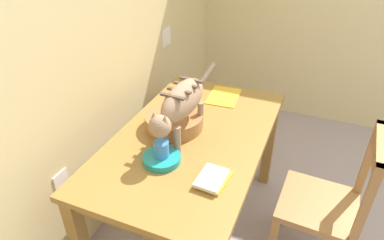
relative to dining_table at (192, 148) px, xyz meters
name	(u,v)px	position (x,y,z in m)	size (l,w,h in m)	color
wall_rear	(86,37)	(0.00, 0.63, 0.58)	(4.24, 0.11, 2.50)	#DBC688
dining_table	(192,148)	(0.00, 0.00, 0.00)	(1.38, 0.81, 0.76)	olive
cat	(181,104)	(-0.06, 0.04, 0.32)	(0.71, 0.17, 0.33)	#9A7A5E
saucer_bowl	(162,158)	(-0.28, 0.05, 0.11)	(0.20, 0.20, 0.03)	teal
coffee_mug	(162,149)	(-0.27, 0.05, 0.17)	(0.12, 0.08, 0.08)	#367AC9
magazine	(224,96)	(0.51, -0.03, 0.09)	(0.27, 0.20, 0.01)	gold
book_stack	(213,179)	(-0.32, -0.24, 0.11)	(0.19, 0.15, 0.03)	yellow
wicker_basket	(174,121)	(0.03, 0.13, 0.14)	(0.34, 0.34, 0.09)	#9D693A
wooden_chair_far	(327,204)	(0.07, -0.79, -0.22)	(0.44, 0.44, 0.93)	olive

